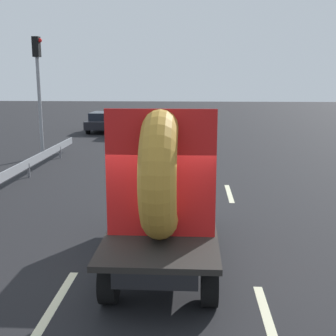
{
  "coord_description": "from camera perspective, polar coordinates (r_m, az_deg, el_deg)",
  "views": [
    {
      "loc": [
        0.76,
        -7.73,
        3.81
      ],
      "look_at": [
        0.22,
        1.85,
        1.81
      ],
      "focal_mm": 47.13,
      "sensor_mm": 36.0,
      "label": 1
    }
  ],
  "objects": [
    {
      "name": "distant_sedan",
      "position": [
        28.9,
        -4.92,
        5.65
      ],
      "size": [
        1.78,
        4.14,
        1.35
      ],
      "color": "black",
      "rests_on": "ground_plane"
    },
    {
      "name": "traffic_light",
      "position": [
        21.51,
        -16.41,
        10.9
      ],
      "size": [
        0.42,
        0.36,
        5.56
      ],
      "color": "gray",
      "rests_on": "ground_plane"
    },
    {
      "name": "flatbed_truck",
      "position": [
        9.35,
        -0.18,
        -1.91
      ],
      "size": [
        2.02,
        5.16,
        3.28
      ],
      "color": "black",
      "rests_on": "ground_plane"
    },
    {
      "name": "lane_dash_right_near",
      "position": [
        7.31,
        13.22,
        -19.93
      ],
      "size": [
        0.16,
        2.93,
        0.01
      ],
      "primitive_type": "cube",
      "rotation": [
        0.0,
        0.0,
        1.57
      ],
      "color": "beige",
      "rests_on": "ground_plane"
    },
    {
      "name": "guardrail",
      "position": [
        15.78,
        -20.21,
        -0.92
      ],
      "size": [
        0.1,
        16.29,
        0.71
      ],
      "color": "gray",
      "rests_on": "ground_plane"
    },
    {
      "name": "ground_plane",
      "position": [
        8.65,
        -2.23,
        -14.35
      ],
      "size": [
        120.0,
        120.0,
        0.0
      ],
      "primitive_type": "plane",
      "color": "black"
    },
    {
      "name": "lane_dash_left_near",
      "position": [
        8.08,
        -14.42,
        -16.7
      ],
      "size": [
        0.16,
        2.47,
        0.01
      ],
      "primitive_type": "cube",
      "rotation": [
        0.0,
        0.0,
        1.57
      ],
      "color": "beige",
      "rests_on": "ground_plane"
    },
    {
      "name": "lane_dash_right_far",
      "position": [
        14.75,
        7.92,
        -3.26
      ],
      "size": [
        0.16,
        2.27,
        0.01
      ],
      "primitive_type": "cube",
      "rotation": [
        0.0,
        0.0,
        1.57
      ],
      "color": "beige",
      "rests_on": "ground_plane"
    },
    {
      "name": "lane_dash_left_far",
      "position": [
        15.08,
        -5.7,
        -2.87
      ],
      "size": [
        0.16,
        2.88,
        0.01
      ],
      "primitive_type": "cube",
      "rotation": [
        0.0,
        0.0,
        1.57
      ],
      "color": "beige",
      "rests_on": "ground_plane"
    },
    {
      "name": "oncoming_car",
      "position": [
        31.27,
        -8.4,
        6.02
      ],
      "size": [
        1.76,
        4.11,
        1.34
      ],
      "color": "black",
      "rests_on": "ground_plane"
    }
  ]
}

